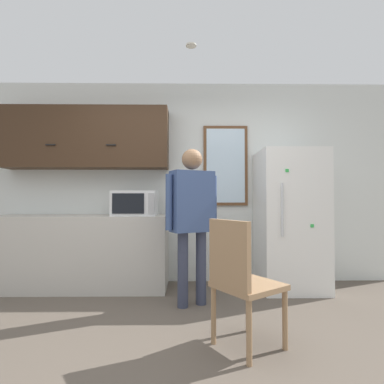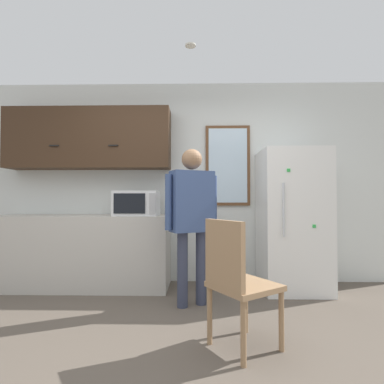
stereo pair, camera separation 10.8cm
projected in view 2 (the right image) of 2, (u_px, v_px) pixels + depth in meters
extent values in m
plane|color=brown|center=(154.00, 354.00, 2.13)|extent=(16.00, 16.00, 0.00)
cube|color=silver|center=(175.00, 182.00, 4.11)|extent=(6.00, 0.06, 2.70)
cube|color=#BCB7AD|center=(84.00, 251.00, 3.77)|extent=(2.14, 0.63, 0.91)
cube|color=#3D2819|center=(89.00, 139.00, 3.95)|extent=(2.14, 0.34, 0.79)
cube|color=black|center=(54.00, 146.00, 3.77)|extent=(0.12, 0.01, 0.01)
cube|color=black|center=(113.00, 145.00, 3.76)|extent=(0.12, 0.01, 0.01)
cube|color=white|center=(137.00, 203.00, 3.71)|extent=(0.53, 0.40, 0.30)
cube|color=black|center=(129.00, 203.00, 3.51)|extent=(0.37, 0.01, 0.24)
cube|color=#B2B2B2|center=(152.00, 203.00, 3.50)|extent=(0.07, 0.01, 0.24)
cylinder|color=#33384C|center=(182.00, 269.00, 3.08)|extent=(0.11, 0.11, 0.77)
cylinder|color=#33384C|center=(201.00, 268.00, 3.16)|extent=(0.11, 0.11, 0.77)
cube|color=#384C7A|center=(192.00, 201.00, 3.14)|extent=(0.49, 0.38, 0.63)
sphere|color=#8C6647|center=(192.00, 159.00, 3.15)|extent=(0.22, 0.22, 0.22)
cylinder|color=#384C7A|center=(168.00, 202.00, 3.03)|extent=(0.07, 0.07, 0.57)
cylinder|color=#384C7A|center=(214.00, 202.00, 3.24)|extent=(0.07, 0.07, 0.57)
cube|color=white|center=(292.00, 220.00, 3.68)|extent=(0.77, 0.71, 1.71)
cylinder|color=silver|center=(284.00, 210.00, 3.31)|extent=(0.02, 0.02, 0.60)
cube|color=green|center=(314.00, 226.00, 3.31)|extent=(0.04, 0.01, 0.04)
cube|color=green|center=(289.00, 170.00, 3.33)|extent=(0.04, 0.01, 0.04)
cube|color=#997551|center=(245.00, 286.00, 2.24)|extent=(0.60, 0.60, 0.04)
cylinder|color=#997551|center=(281.00, 321.00, 2.18)|extent=(0.04, 0.04, 0.44)
cylinder|color=#997551|center=(246.00, 306.00, 2.49)|extent=(0.04, 0.04, 0.44)
cylinder|color=#997551|center=(243.00, 333.00, 1.98)|extent=(0.04, 0.04, 0.44)
cylinder|color=#997551|center=(210.00, 315.00, 2.29)|extent=(0.04, 0.04, 0.44)
cube|color=#997551|center=(224.00, 254.00, 2.14)|extent=(0.26, 0.35, 0.48)
cube|color=brown|center=(228.00, 166.00, 4.06)|extent=(0.60, 0.04, 1.09)
cube|color=silver|center=(228.00, 165.00, 4.04)|extent=(0.52, 0.01, 1.01)
cylinder|color=white|center=(190.00, 45.00, 3.06)|extent=(0.11, 0.11, 0.01)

